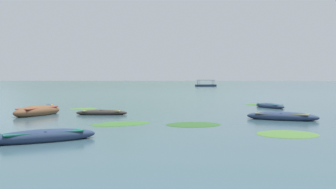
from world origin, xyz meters
name	(u,v)px	position (x,y,z in m)	size (l,w,h in m)	color
ground_plane	(122,80)	(0.00, 1500.00, 0.00)	(6000.00, 6000.00, 0.00)	#385660
mountain_2	(124,44)	(13.57, 1916.04, 175.97)	(1506.99, 1506.99, 351.95)	#56665B
rowboat_0	(282,117)	(8.03, 18.18, 0.19)	(4.27, 3.30, 0.60)	navy
rowboat_1	(270,106)	(11.15, 28.00, 0.15)	(2.05, 3.69, 0.49)	navy
rowboat_2	(47,107)	(-7.55, 28.56, 0.14)	(1.18, 3.77, 0.45)	navy
rowboat_3	(102,113)	(-2.89, 22.91, 0.14)	(3.60, 1.35, 0.43)	#2D2826
rowboat_4	(44,137)	(-4.56, 11.46, 0.19)	(4.24, 2.62, 0.59)	navy
rowboat_6	(38,111)	(-7.19, 23.11, 0.26)	(3.33, 4.46, 0.83)	brown
ferry_0	(206,85)	(28.78, 133.43, 0.45)	(7.43, 3.27, 2.54)	navy
weed_patch_0	(121,124)	(-1.57, 17.18, 0.00)	(3.52, 2.18, 0.14)	#38662D
weed_patch_1	(287,134)	(5.70, 12.21, 0.00)	(2.60, 2.75, 0.14)	#477033
weed_patch_3	(194,125)	(2.28, 16.30, 0.00)	(3.00, 2.54, 0.14)	#2D5628
weed_patch_4	(260,105)	(11.74, 32.02, 0.00)	(2.78, 2.72, 0.14)	#38662D
weed_patch_5	(83,109)	(-4.68, 28.47, 0.00)	(1.60, 2.40, 0.14)	#477033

